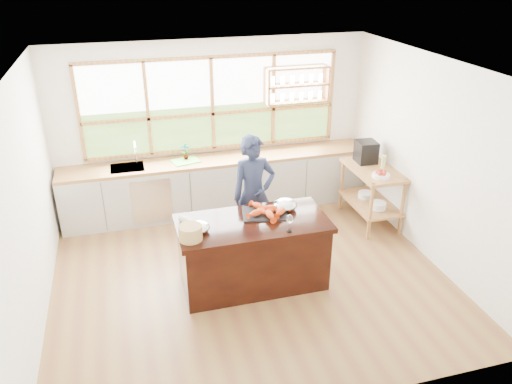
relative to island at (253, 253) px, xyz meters
name	(u,v)px	position (x,y,z in m)	size (l,w,h in m)	color
ground_plane	(249,274)	(0.00, 0.20, -0.45)	(5.00, 5.00, 0.00)	olive
room_shell	(240,136)	(0.02, 0.71, 1.30)	(5.02, 4.52, 2.71)	white
back_counter	(217,184)	(-0.02, 2.14, 0.00)	(4.90, 0.63, 0.90)	#A7A59E
right_shelf_unit	(372,187)	(2.19, 1.09, 0.15)	(0.62, 1.10, 0.90)	#A47C40
island	(253,253)	(0.00, 0.00, 0.00)	(1.85, 0.90, 0.90)	black
cook	(254,195)	(0.23, 0.82, 0.39)	(0.62, 0.41, 1.70)	#1B223B
potted_plant	(185,152)	(-0.50, 2.20, 0.58)	(0.14, 0.10, 0.27)	slate
cutting_board	(186,161)	(-0.51, 2.14, 0.45)	(0.40, 0.30, 0.01)	#5DC64A
espresso_machine	(366,152)	(2.19, 1.38, 0.61)	(0.29, 0.31, 0.33)	black
wine_bottle	(383,164)	(2.24, 0.93, 0.58)	(0.07, 0.07, 0.27)	#A4B35D
fruit_bowl	(381,174)	(2.14, 0.78, 0.49)	(0.26, 0.26, 0.11)	white
slate_board	(265,213)	(0.19, 0.14, 0.45)	(0.55, 0.40, 0.02)	black
lobster_pile	(267,211)	(0.22, 0.11, 0.50)	(0.52, 0.48, 0.08)	#D55317
mixing_bowl_left	(198,227)	(-0.68, -0.07, 0.50)	(0.27, 0.27, 0.13)	silver
mixing_bowl_right	(285,205)	(0.48, 0.19, 0.51)	(0.30, 0.30, 0.15)	silver
wine_glass	(290,219)	(0.35, -0.35, 0.61)	(0.08, 0.08, 0.22)	white
wicker_basket	(190,233)	(-0.79, -0.22, 0.53)	(0.27, 0.27, 0.17)	tan
parchment_roll	(189,222)	(-0.75, 0.13, 0.49)	(0.08, 0.08, 0.30)	silver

